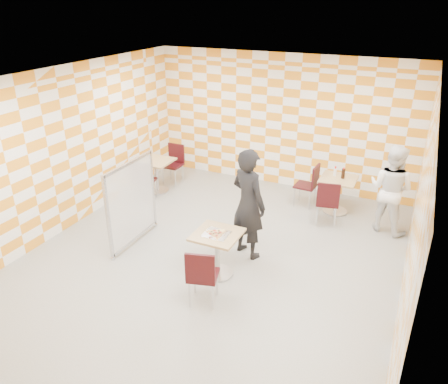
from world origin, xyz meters
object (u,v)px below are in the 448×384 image
object	(u,v)px
man_white	(391,189)
chair_empty_far	(174,160)
chair_second_front	(328,200)
sport_bottle	(335,172)
chair_main_front	(202,274)
soda_bottle	(343,174)
chair_second_side	(310,182)
partition	(132,203)
man_dark	(248,204)
empty_table	(156,170)
chair_empty_near	(143,178)
main_table	(217,247)
second_table	(337,189)

from	to	relation	value
man_white	chair_empty_far	bearing A→B (deg)	15.43
chair_second_front	sport_bottle	xyz separation A→B (m)	(-0.05, 0.77, 0.29)
chair_main_front	soda_bottle	bearing A→B (deg)	72.77
soda_bottle	chair_main_front	bearing A→B (deg)	-107.23
chair_second_side	man_white	xyz separation A→B (m)	(1.59, -0.38, 0.30)
partition	man_dark	xyz separation A→B (m)	(1.99, 0.50, 0.16)
chair_main_front	partition	world-z (taller)	partition
sport_bottle	soda_bottle	world-z (taller)	soda_bottle
man_dark	empty_table	bearing A→B (deg)	-5.12
chair_second_front	chair_empty_near	distance (m)	3.85
partition	man_white	xyz separation A→B (m)	(4.06, 2.39, 0.06)
chair_main_front	chair_second_front	distance (m)	3.31
chair_main_front	chair_second_front	world-z (taller)	same
chair_empty_near	chair_second_side	bearing A→B (deg)	21.40
chair_main_front	chair_empty_far	world-z (taller)	same
man_white	soda_bottle	distance (m)	1.01
main_table	soda_bottle	world-z (taller)	soda_bottle
chair_empty_near	partition	distance (m)	1.71
main_table	chair_empty_far	size ratio (longest dim) A/B	0.81
main_table	partition	world-z (taller)	partition
second_table	chair_empty_far	xyz separation A→B (m)	(-3.81, -0.03, 0.04)
chair_second_front	chair_empty_near	bearing A→B (deg)	-171.17
sport_bottle	soda_bottle	size ratio (longest dim) A/B	0.87
man_dark	sport_bottle	distance (m)	2.53
second_table	man_white	size ratio (longest dim) A/B	0.44
chair_second_side	sport_bottle	size ratio (longest dim) A/B	4.62
chair_second_front	chair_empty_far	xyz separation A→B (m)	(-3.76, 0.64, 0.00)
chair_empty_near	partition	size ratio (longest dim) A/B	0.60
chair_main_front	chair_second_side	world-z (taller)	same
main_table	second_table	bearing A→B (deg)	67.46
chair_second_side	chair_empty_far	distance (m)	3.24
second_table	chair_empty_near	size ratio (longest dim) A/B	0.81
chair_second_side	partition	distance (m)	3.72
second_table	sport_bottle	bearing A→B (deg)	134.02
man_white	sport_bottle	distance (m)	1.21
empty_table	man_dark	xyz separation A→B (m)	(2.85, -1.57, 0.45)
partition	chair_empty_far	bearing A→B (deg)	105.84
man_white	soda_bottle	xyz separation A→B (m)	(-0.94, 0.38, 0.01)
chair_main_front	chair_second_side	distance (m)	3.87
chair_second_front	man_dark	distance (m)	1.91
sport_bottle	second_table	bearing A→B (deg)	-45.98
empty_table	partition	world-z (taller)	partition
chair_second_side	sport_bottle	world-z (taller)	sport_bottle
chair_main_front	chair_empty_far	distance (m)	4.64
empty_table	chair_empty_near	size ratio (longest dim) A/B	0.81
chair_second_side	soda_bottle	bearing A→B (deg)	-0.22
chair_second_front	soda_bottle	size ratio (longest dim) A/B	4.02
main_table	chair_empty_near	xyz separation A→B (m)	(-2.60, 1.77, 0.04)
chair_empty_near	man_dark	xyz separation A→B (m)	(2.80, -0.98, 0.41)
partition	chair_empty_near	bearing A→B (deg)	118.69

